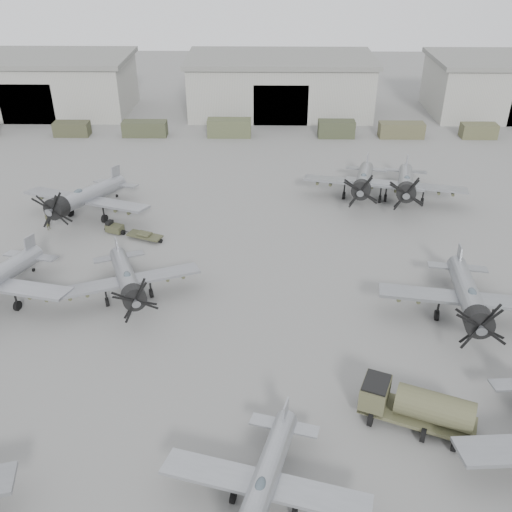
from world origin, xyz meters
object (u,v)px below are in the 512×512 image
at_px(aircraft_far_0, 83,198).
at_px(fuel_tanker, 417,405).
at_px(aircraft_near_1, 263,485).
at_px(aircraft_far_1, 406,183).
at_px(ground_crew, 48,222).
at_px(tug_trailer, 126,231).
at_px(aircraft_extra_474, 363,181).
at_px(aircraft_mid_1, 127,280).
at_px(aircraft_mid_2, 469,297).

distance_m(aircraft_far_0, fuel_tanker, 39.08).
distance_m(aircraft_near_1, aircraft_far_1, 40.95).
distance_m(aircraft_far_0, ground_crew, 4.27).
relative_size(fuel_tanker, tug_trailer, 1.22).
distance_m(aircraft_near_1, aircraft_extra_474, 40.01).
xyz_separation_m(fuel_tanker, ground_crew, (-31.14, 25.16, -0.74)).
distance_m(tug_trailer, ground_crew, 8.16).
distance_m(aircraft_near_1, aircraft_mid_1, 21.91).
relative_size(fuel_tanker, ground_crew, 4.52).
distance_m(aircraft_far_1, fuel_tanker, 32.32).
xyz_separation_m(aircraft_near_1, aircraft_mid_1, (-11.00, 18.95, 0.13)).
height_order(aircraft_near_1, fuel_tanker, aircraft_near_1).
relative_size(aircraft_mid_2, tug_trailer, 2.23).
bearing_deg(tug_trailer, aircraft_mid_2, -3.48).
height_order(aircraft_far_0, aircraft_far_1, aircraft_far_0).
xyz_separation_m(aircraft_near_1, fuel_tanker, (9.38, 6.22, -0.49)).
bearing_deg(aircraft_near_1, tug_trailer, 129.18).
height_order(aircraft_near_1, aircraft_mid_2, aircraft_mid_2).
relative_size(aircraft_far_1, tug_trailer, 2.19).
xyz_separation_m(aircraft_far_0, aircraft_far_1, (33.80, 4.42, -0.12)).
height_order(aircraft_mid_2, aircraft_far_0, aircraft_far_0).
xyz_separation_m(aircraft_mid_2, fuel_tanker, (-6.12, -10.29, -0.88)).
bearing_deg(aircraft_mid_1, aircraft_far_0, 96.14).
bearing_deg(ground_crew, aircraft_mid_1, -125.98).
xyz_separation_m(aircraft_far_0, tug_trailer, (4.83, -3.31, -2.05)).
height_order(aircraft_extra_474, ground_crew, aircraft_extra_474).
xyz_separation_m(aircraft_mid_1, aircraft_extra_474, (21.76, 19.59, 0.22)).
relative_size(aircraft_mid_2, aircraft_far_0, 0.98).
relative_size(aircraft_mid_2, fuel_tanker, 1.83).
bearing_deg(aircraft_far_1, aircraft_mid_2, -76.73).
distance_m(aircraft_extra_474, fuel_tanker, 32.36).
height_order(aircraft_extra_474, fuel_tanker, aircraft_extra_474).
bearing_deg(aircraft_near_1, aircraft_mid_1, 134.97).
relative_size(aircraft_mid_2, ground_crew, 8.27).
xyz_separation_m(aircraft_mid_1, aircraft_mid_2, (26.50, -2.43, 0.26)).
height_order(fuel_tanker, tug_trailer, fuel_tanker).
bearing_deg(aircraft_far_1, tug_trailer, -152.37).
xyz_separation_m(aircraft_far_0, ground_crew, (-3.24, -2.19, -1.70)).
bearing_deg(aircraft_far_0, aircraft_extra_474, 28.57).
bearing_deg(aircraft_mid_1, ground_crew, 109.81).
distance_m(aircraft_mid_1, tug_trailer, 11.75).
xyz_separation_m(aircraft_far_0, fuel_tanker, (27.90, -27.35, -0.96)).
bearing_deg(fuel_tanker, aircraft_extra_474, 109.57).
xyz_separation_m(aircraft_near_1, aircraft_mid_2, (15.49, 16.51, 0.39)).
bearing_deg(aircraft_near_1, aircraft_extra_474, 89.23).
bearing_deg(tug_trailer, aircraft_near_1, -43.91).
height_order(aircraft_far_1, aircraft_extra_474, same).
bearing_deg(aircraft_near_1, aircraft_far_1, 82.92).
distance_m(aircraft_extra_474, ground_crew, 33.34).
xyz_separation_m(aircraft_near_1, tug_trailer, (-13.70, 30.26, -1.59)).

